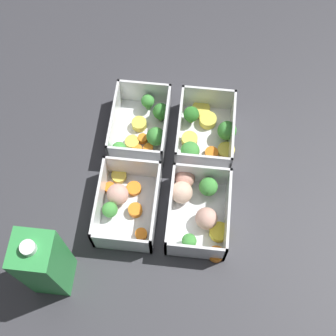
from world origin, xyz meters
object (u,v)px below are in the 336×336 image
object	(u,v)px
container_near_left	(197,207)
container_near_right	(205,133)
container_far_left	(125,203)
juice_carton	(44,264)
container_far_right	(143,127)

from	to	relation	value
container_near_left	container_near_right	world-z (taller)	same
container_far_left	juice_carton	world-z (taller)	juice_carton
container_far_left	container_far_right	world-z (taller)	same
container_near_left	container_far_right	size ratio (longest dim) A/B	1.16
container_far_left	container_near_right	bearing A→B (deg)	-40.00
container_far_left	container_near_left	bearing A→B (deg)	-87.32
container_near_right	container_far_right	bearing A→B (deg)	89.47
container_near_right	container_far_left	size ratio (longest dim) A/B	1.00
container_far_left	juice_carton	size ratio (longest dim) A/B	0.85
container_far_right	juice_carton	size ratio (longest dim) A/B	0.80
container_near_left	container_near_right	size ratio (longest dim) A/B	1.10
container_near_right	juice_carton	world-z (taller)	juice_carton
container_near_left	container_near_right	xyz separation A→B (m)	(0.17, -0.00, -0.00)
container_far_right	container_near_right	bearing A→B (deg)	-90.53
container_near_left	container_near_right	bearing A→B (deg)	-1.29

